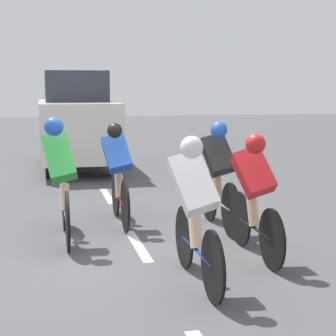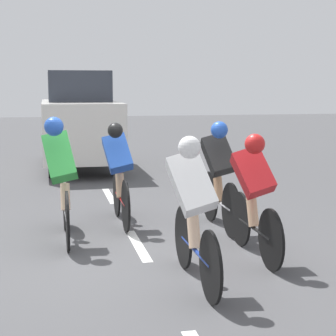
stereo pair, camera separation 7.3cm
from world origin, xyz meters
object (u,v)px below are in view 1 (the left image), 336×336
cyclist_black (218,174)px  cyclist_blue (118,172)px  support_car (76,120)px  cyclist_green (61,177)px  cyclist_red (254,193)px  cyclist_white (195,208)px

cyclist_black → cyclist_blue: bearing=-24.8°
support_car → cyclist_black: bearing=103.1°
cyclist_green → support_car: size_ratio=0.41×
cyclist_green → cyclist_blue: cyclist_green is taller
cyclist_red → cyclist_blue: cyclist_blue is taller
cyclist_blue → cyclist_white: bearing=98.3°
cyclist_white → cyclist_green: 2.25m
cyclist_black → cyclist_blue: size_ratio=1.00×
cyclist_red → cyclist_green: size_ratio=0.93×
cyclist_red → support_car: bearing=-79.2°
cyclist_black → cyclist_green: (2.08, 0.11, 0.05)m
cyclist_blue → support_car: (0.21, -5.81, 0.38)m
cyclist_black → support_car: (1.48, -6.40, 0.35)m
cyclist_black → cyclist_blue: (1.27, -0.59, -0.03)m
cyclist_black → cyclist_green: size_ratio=0.96×
cyclist_white → cyclist_blue: bearing=-81.7°
cyclist_blue → support_car: 5.82m
cyclist_green → cyclist_white: bearing=121.8°
cyclist_white → cyclist_red: bearing=-141.6°
cyclist_green → cyclist_blue: bearing=-138.8°
cyclist_white → cyclist_blue: (0.38, -2.61, -0.03)m
cyclist_black → support_car: support_car is taller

